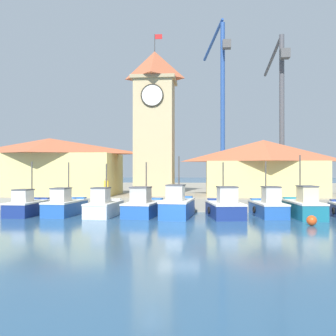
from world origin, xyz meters
TOP-DOWN VIEW (x-y plane):
  - ground_plane at (0.00, 0.00)m, footprint 300.00×300.00m
  - quay_wharf at (0.00, 27.46)m, footprint 120.00×40.00m
  - fishing_boat_far_left at (-11.43, 4.32)m, footprint 2.00×4.60m
  - fishing_boat_left_outer at (-8.70, 4.60)m, footprint 2.19×4.64m
  - fishing_boat_left_inner at (-5.67, 4.09)m, footprint 2.10×4.28m
  - fishing_boat_mid_left at (-2.84, 4.63)m, footprint 2.69×5.00m
  - fishing_boat_center at (-0.35, 4.03)m, footprint 2.38×4.77m
  - fishing_boat_mid_right at (2.99, 4.20)m, footprint 2.76×4.74m
  - fishing_boat_right_inner at (6.12, 5.11)m, footprint 2.33×4.72m
  - fishing_boat_right_outer at (8.44, 4.56)m, footprint 2.13×5.22m
  - clock_tower at (-3.00, 12.34)m, footprint 3.97×3.97m
  - warehouse_left at (-12.87, 11.93)m, footprint 13.01×7.00m
  - warehouse_right at (6.92, 12.60)m, footprint 10.69×5.95m
  - port_crane_near at (10.25, 21.62)m, footprint 2.00×10.65m
  - port_crane_far at (3.83, 25.25)m, footprint 3.42×7.84m
  - mooring_buoy at (7.95, 0.61)m, footprint 0.61×0.61m
  - dock_worker_near_tower at (-6.59, 8.56)m, footprint 0.34×0.22m

SIDE VIEW (x-z plane):
  - ground_plane at x=0.00m, z-range 0.00..0.00m
  - mooring_buoy at x=7.95m, z-range 0.00..0.61m
  - quay_wharf at x=0.00m, z-range 0.00..1.03m
  - fishing_boat_far_left at x=-11.43m, z-range -1.31..2.66m
  - fishing_boat_left_inner at x=-5.67m, z-range -1.20..2.59m
  - fishing_boat_left_outer at x=-8.70m, z-range -1.25..2.65m
  - fishing_boat_mid_left at x=-2.84m, z-range -1.25..2.66m
  - fishing_boat_right_inner at x=6.12m, z-range -1.28..2.70m
  - fishing_boat_mid_right at x=2.99m, z-range -1.21..2.67m
  - fishing_boat_right_outer at x=8.44m, z-range -1.44..2.96m
  - fishing_boat_center at x=-0.35m, z-range -1.37..2.96m
  - dock_worker_near_tower at x=-6.59m, z-range 1.07..2.69m
  - warehouse_right at x=6.92m, z-range 1.10..6.12m
  - warehouse_left at x=-12.87m, z-range 1.08..6.35m
  - clock_tower at x=-3.00m, z-range 0.57..15.44m
  - port_crane_near at x=10.25m, z-range -0.76..16.83m
  - port_crane_far at x=3.83m, z-range -1.39..19.72m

